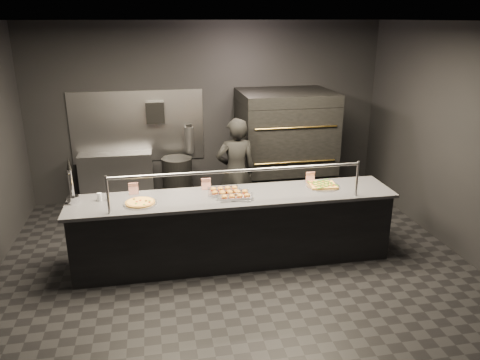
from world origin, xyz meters
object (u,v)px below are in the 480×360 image
Objects in this scene: trash_bin at (178,182)px; prep_shelf at (117,179)px; towel_dispenser at (155,112)px; beer_tap at (72,190)px; fire_extinguisher at (189,139)px; square_pizza at (323,185)px; slider_tray_a at (225,191)px; service_counter at (234,228)px; slider_tray_b at (235,195)px; worker at (236,172)px; pizza_oven at (284,148)px; round_pizza at (140,203)px.

prep_shelf is at bearing 166.50° from trash_bin.
towel_dispenser is 2.55m from beer_tap.
fire_extinguisher is 2.79m from beer_tap.
trash_bin is at bearing 132.19° from square_pizza.
towel_dispenser is 0.80× the size of square_pizza.
prep_shelf is at bearing -176.34° from fire_extinguisher.
beer_tap is 0.68× the size of trash_bin.
fire_extinguisher is at bearing 96.20° from slider_tray_a.
service_counter is 0.49m from slider_tray_b.
beer_tap is at bearing 22.71° from worker.
pizza_oven is 3.08m from round_pizza.
pizza_oven is at bearing 90.23° from square_pizza.
round_pizza is (0.44, -2.40, 0.49)m from prep_shelf.
round_pizza is 1.88m from worker.
fire_extinguisher is 1.16× the size of square_pizza.
pizza_oven is 1.59× the size of prep_shelf.
towel_dispenser is 0.78× the size of slider_tray_a.
round_pizza is 0.24× the size of worker.
prep_shelf is (-2.80, 0.42, -0.52)m from pizza_oven.
trash_bin is at bearing 106.00° from service_counter.
service_counter is 8.12× the size of fire_extinguisher.
slider_tray_a is 0.27× the size of worker.
square_pizza is (2.81, -2.23, 0.49)m from prep_shelf.
slider_tray_b is at bearing 75.90° from worker.
worker is at bearing 72.51° from slider_tray_a.
towel_dispenser is at bearing 134.34° from trash_bin.
pizza_oven is 1.63m from fire_extinguisher.
worker reaches higher than slider_tray_a.
trash_bin is (-0.25, -0.32, -0.64)m from fire_extinguisher.
fire_extinguisher is at bearing 162.11° from pizza_oven.
slider_tray_a is at bearing 179.53° from square_pizza.
slider_tray_a reaches higher than prep_shelf.
round_pizza is 2.29m from trash_bin.
worker is (1.14, -1.22, -0.72)m from towel_dispenser.
round_pizza is (-0.26, -2.47, -0.61)m from towel_dispenser.
towel_dispenser is at bearing 132.49° from square_pizza.
pizza_oven is 2.88m from prep_shelf.
service_counter is 9.09× the size of slider_tray_a.
worker reaches higher than slider_tray_b.
square_pizza is (3.16, -0.02, -0.14)m from beer_tap.
trash_bin is (0.30, -0.31, -1.13)m from towel_dispenser.
trash_bin is at bearing -50.58° from worker.
towel_dispenser is at bearing 110.63° from service_counter.
service_counter is at bearing -81.70° from fire_extinguisher.
pizza_oven is at bearing -5.70° from trash_bin.
slider_tray_b is (-1.20, -1.97, -0.02)m from pizza_oven.
towel_dispenser is 2.50m from slider_tray_a.
trash_bin is 0.50× the size of worker.
beer_tap is 1.30× the size of square_pizza.
fire_extinguisher is 1.24× the size of round_pizza.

